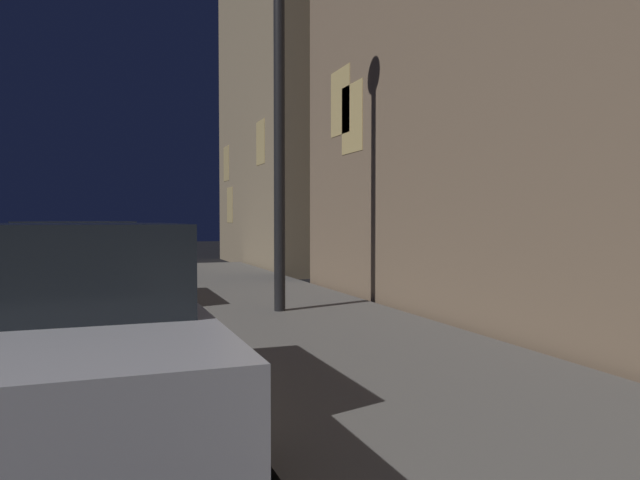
{
  "coord_description": "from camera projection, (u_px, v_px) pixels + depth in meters",
  "views": [
    {
      "loc": [
        3.17,
        -0.12,
        1.46
      ],
      "look_at": [
        4.12,
        2.47,
        1.36
      ],
      "focal_mm": 33.57,
      "sensor_mm": 36.0,
      "label": 1
    }
  ],
  "objects": [
    {
      "name": "building_far",
      "position": [
        354.0,
        41.0,
        19.27
      ],
      "size": [
        7.25,
        8.24,
        14.43
      ],
      "color": "#998466",
      "rests_on": "ground"
    },
    {
      "name": "street_lamp",
      "position": [
        279.0,
        58.0,
        8.44
      ],
      "size": [
        0.44,
        0.44,
        5.42
      ],
      "color": "black",
      "rests_on": "sidewalk"
    },
    {
      "name": "car_silver",
      "position": [
        52.0,
        332.0,
        3.98
      ],
      "size": [
        2.11,
        4.13,
        1.43
      ],
      "color": "#B7B7BF",
      "rests_on": "ground"
    },
    {
      "name": "car_white",
      "position": [
        80.0,
        267.0,
        9.29
      ],
      "size": [
        2.1,
        4.59,
        1.43
      ],
      "color": "silver",
      "rests_on": "ground"
    }
  ]
}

